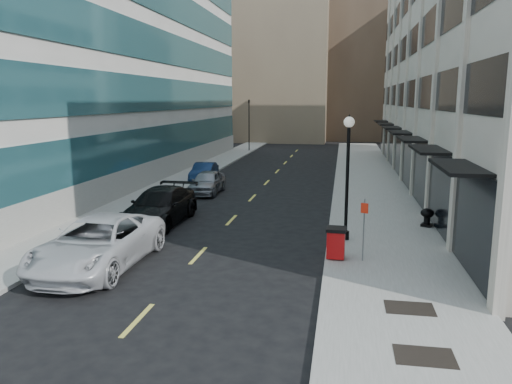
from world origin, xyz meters
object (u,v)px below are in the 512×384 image
(trash_bin, at_px, (336,242))
(sign_post, at_px, (364,221))
(car_white_van, at_px, (98,243))
(car_black_pickup, at_px, (160,206))
(car_silver_sedan, at_px, (207,182))
(lamppost, at_px, (348,167))
(urn_planter, at_px, (427,216))
(car_blue_sedan, at_px, (204,172))
(traffic_signal, at_px, (249,103))

(trash_bin, height_order, sign_post, sign_post)
(trash_bin, bearing_deg, car_white_van, -162.97)
(car_black_pickup, bearing_deg, car_silver_sedan, 90.65)
(car_white_van, xyz_separation_m, lamppost, (8.97, 4.86, 2.39))
(car_white_van, height_order, lamppost, lamppost)
(car_silver_sedan, relative_size, urn_planter, 5.07)
(sign_post, bearing_deg, lamppost, 124.10)
(sign_post, distance_m, urn_planter, 6.71)
(trash_bin, xyz_separation_m, urn_planter, (4.20, 5.67, -0.12))
(trash_bin, bearing_deg, car_blue_sedan, 123.10)
(trash_bin, relative_size, urn_planter, 1.38)
(lamppost, distance_m, urn_planter, 5.50)
(car_white_van, height_order, car_black_pickup, car_white_van)
(sign_post, bearing_deg, trash_bin, -166.33)
(car_white_van, bearing_deg, urn_planter, 31.75)
(car_black_pickup, relative_size, car_blue_sedan, 1.44)
(car_white_van, distance_m, trash_bin, 8.86)
(car_blue_sedan, xyz_separation_m, trash_bin, (10.20, -17.74, 0.11))
(car_silver_sedan, xyz_separation_m, sign_post, (9.60, -13.02, 0.92))
(car_black_pickup, xyz_separation_m, car_silver_sedan, (0.15, 8.32, -0.12))
(car_blue_sedan, xyz_separation_m, urn_planter, (14.40, -12.07, -0.01))
(trash_bin, bearing_deg, traffic_signal, 108.48)
(urn_planter, bearing_deg, sign_post, -118.84)
(car_black_pickup, height_order, urn_planter, car_black_pickup)
(lamppost, xyz_separation_m, sign_post, (0.63, -2.88, -1.63))
(car_silver_sedan, bearing_deg, car_blue_sedan, 107.84)
(lamppost, bearing_deg, traffic_signal, 106.87)
(traffic_signal, relative_size, urn_planter, 7.97)
(car_blue_sedan, height_order, trash_bin, car_blue_sedan)
(urn_planter, bearing_deg, car_white_van, -148.68)
(car_white_van, height_order, car_silver_sedan, car_white_van)
(car_white_van, relative_size, car_black_pickup, 1.10)
(car_blue_sedan, relative_size, sign_post, 1.77)
(lamppost, height_order, urn_planter, lamppost)
(trash_bin, bearing_deg, sign_post, -4.84)
(sign_post, bearing_deg, traffic_signal, 128.26)
(car_silver_sedan, height_order, trash_bin, car_silver_sedan)
(car_white_van, relative_size, lamppost, 1.23)
(traffic_signal, bearing_deg, car_blue_sedan, -88.19)
(car_blue_sedan, height_order, sign_post, sign_post)
(car_silver_sedan, xyz_separation_m, lamppost, (8.97, -10.14, 2.56))
(traffic_signal, distance_m, car_black_pickup, 35.72)
(car_blue_sedan, bearing_deg, car_white_van, -88.14)
(car_white_van, relative_size, trash_bin, 5.49)
(lamppost, bearing_deg, car_silver_sedan, 131.47)
(car_silver_sedan, distance_m, sign_post, 16.21)
(car_silver_sedan, height_order, urn_planter, car_silver_sedan)
(car_silver_sedan, relative_size, sign_post, 1.87)
(car_white_van, distance_m, car_black_pickup, 6.68)
(trash_bin, relative_size, lamppost, 0.22)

